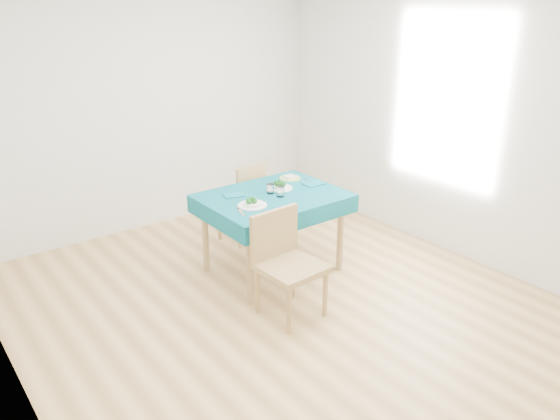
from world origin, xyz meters
TOP-DOWN VIEW (x-y plane):
  - room_shell at (0.00, 0.00)m, footprint 4.02×4.52m
  - table at (0.31, 0.52)m, footprint 1.23×0.93m
  - chair_near at (-0.03, -0.18)m, footprint 0.49×0.53m
  - chair_far at (0.46, 1.30)m, footprint 0.47×0.50m
  - bowl_near at (0.01, 0.40)m, footprint 0.25×0.25m
  - bowl_far at (0.47, 0.61)m, footprint 0.23×0.23m
  - fork_near at (-0.15, 0.34)m, footprint 0.08×0.18m
  - knife_near at (0.11, 0.44)m, footprint 0.06×0.21m
  - fork_far at (0.44, 0.62)m, footprint 0.03×0.20m
  - knife_far at (0.84, 0.61)m, footprint 0.02×0.21m
  - napkin_near at (0.02, 0.71)m, footprint 0.21×0.17m
  - napkin_far at (0.81, 0.52)m, footprint 0.21×0.15m
  - tumbler_center at (0.32, 0.56)m, footprint 0.07×0.07m
  - tumbler_side at (0.34, 0.44)m, footprint 0.07×0.07m
  - side_plate at (0.72, 0.79)m, footprint 0.21×0.21m
  - bread_slice at (0.72, 0.79)m, footprint 0.11×0.11m

SIDE VIEW (x-z plane):
  - table at x=0.31m, z-range 0.00..0.76m
  - chair_far at x=0.46m, z-range 0.00..0.97m
  - chair_near at x=-0.03m, z-range 0.00..1.16m
  - knife_far at x=0.84m, z-range 0.76..0.76m
  - knife_near at x=0.11m, z-range 0.76..0.76m
  - fork_near at x=-0.15m, z-range 0.76..0.76m
  - fork_far at x=0.44m, z-range 0.76..0.76m
  - side_plate at x=0.72m, z-range 0.76..0.77m
  - napkin_near at x=0.02m, z-range 0.76..0.77m
  - napkin_far at x=0.81m, z-range 0.76..0.77m
  - bread_slice at x=0.72m, z-range 0.77..0.78m
  - bowl_far at x=0.47m, z-range 0.76..0.83m
  - bowl_near at x=0.01m, z-range 0.76..0.83m
  - tumbler_center at x=0.32m, z-range 0.76..0.85m
  - tumbler_side at x=0.34m, z-range 0.76..0.85m
  - room_shell at x=0.00m, z-range -0.02..2.71m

